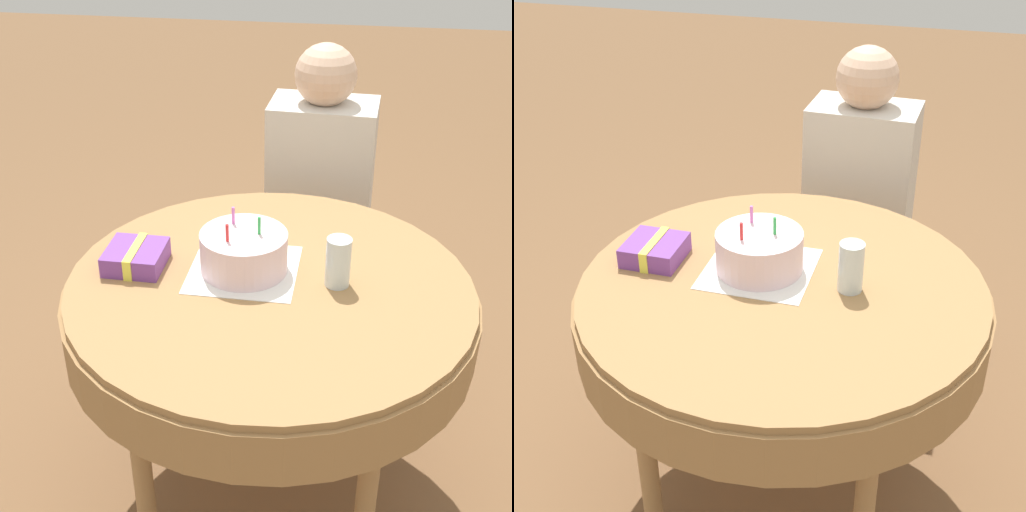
# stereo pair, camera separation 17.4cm
# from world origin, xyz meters

# --- Properties ---
(ground_plane) EXTENTS (12.00, 12.00, 0.00)m
(ground_plane) POSITION_xyz_m (0.00, 0.00, 0.00)
(ground_plane) COLOR brown
(dining_table) EXTENTS (1.03, 1.03, 0.73)m
(dining_table) POSITION_xyz_m (0.00, 0.00, 0.64)
(dining_table) COLOR #9E7547
(dining_table) RESTS_ON ground_plane
(chair) EXTENTS (0.38, 0.38, 0.89)m
(chair) POSITION_xyz_m (0.07, 0.84, 0.48)
(chair) COLOR brown
(chair) RESTS_ON ground_plane
(person) EXTENTS (0.36, 0.33, 1.12)m
(person) POSITION_xyz_m (0.07, 0.76, 0.67)
(person) COLOR #DBB293
(person) RESTS_ON ground_plane
(napkin) EXTENTS (0.27, 0.27, 0.00)m
(napkin) POSITION_xyz_m (-0.07, 0.04, 0.73)
(napkin) COLOR white
(napkin) RESTS_ON dining_table
(birthday_cake) EXTENTS (0.22, 0.22, 0.15)m
(birthday_cake) POSITION_xyz_m (-0.07, 0.04, 0.78)
(birthday_cake) COLOR silver
(birthday_cake) RESTS_ON dining_table
(drinking_glass) EXTENTS (0.06, 0.06, 0.13)m
(drinking_glass) POSITION_xyz_m (0.16, 0.01, 0.79)
(drinking_glass) COLOR silver
(drinking_glass) RESTS_ON dining_table
(gift_box) EXTENTS (0.14, 0.15, 0.06)m
(gift_box) POSITION_xyz_m (-0.35, 0.02, 0.75)
(gift_box) COLOR #753D99
(gift_box) RESTS_ON dining_table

